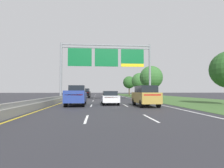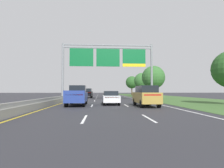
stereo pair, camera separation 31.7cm
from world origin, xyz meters
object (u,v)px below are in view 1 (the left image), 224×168
object	(u,v)px
overhead_sign_gantry	(106,60)
car_white_centre_lane_sedan	(110,97)
pickup_truck_blue	(76,96)
roadside_tree_mid	(151,77)
roadside_tree_distant	(129,82)
car_black_left_lane_suv	(86,93)
car_gold_right_lane_suv	(145,96)
roadside_tree_far	(140,81)

from	to	relation	value
overhead_sign_gantry	car_white_centre_lane_sedan	size ratio (longest dim) A/B	3.41
pickup_truck_blue	overhead_sign_gantry	bearing A→B (deg)	-23.08
roadside_tree_mid	roadside_tree_distant	world-z (taller)	roadside_tree_distant
overhead_sign_gantry	roadside_tree_mid	bearing A→B (deg)	33.12
overhead_sign_gantry	car_white_centre_lane_sedan	world-z (taller)	overhead_sign_gantry
pickup_truck_blue	car_black_left_lane_suv	xyz separation A→B (m)	(-0.30, 21.42, 0.02)
car_black_left_lane_suv	roadside_tree_mid	world-z (taller)	roadside_tree_mid
overhead_sign_gantry	car_black_left_lane_suv	distance (m)	13.89
pickup_truck_blue	car_black_left_lane_suv	world-z (taller)	pickup_truck_blue
roadside_tree_distant	overhead_sign_gantry	bearing A→B (deg)	-106.65
roadside_tree_mid	roadside_tree_distant	bearing A→B (deg)	89.18
car_gold_right_lane_suv	roadside_tree_far	xyz separation A→B (m)	(7.37, 32.38, 3.34)
car_black_left_lane_suv	roadside_tree_distant	world-z (taller)	roadside_tree_distant
roadside_tree_far	roadside_tree_mid	bearing A→B (deg)	-94.90
overhead_sign_gantry	car_white_centre_lane_sedan	xyz separation A→B (m)	(-0.06, -8.40, -5.86)
car_white_centre_lane_sedan	roadside_tree_far	distance (m)	31.79
overhead_sign_gantry	car_white_centre_lane_sedan	bearing A→B (deg)	-90.38
car_white_centre_lane_sedan	car_gold_right_lane_suv	world-z (taller)	car_gold_right_lane_suv
roadside_tree_distant	roadside_tree_far	bearing A→B (deg)	-85.59
pickup_truck_blue	car_white_centre_lane_sedan	bearing A→B (deg)	-76.51
roadside_tree_mid	overhead_sign_gantry	bearing A→B (deg)	-146.88
car_black_left_lane_suv	roadside_tree_distant	size ratio (longest dim) A/B	0.70
car_black_left_lane_suv	roadside_tree_mid	distance (m)	15.14
roadside_tree_distant	car_black_left_lane_suv	bearing A→B (deg)	-123.65
roadside_tree_far	roadside_tree_distant	xyz separation A→B (m)	(-0.91, 11.77, 0.14)
overhead_sign_gantry	roadside_tree_far	world-z (taller)	overhead_sign_gantry
car_black_left_lane_suv	pickup_truck_blue	bearing A→B (deg)	-177.75
car_white_centre_lane_sedan	car_gold_right_lane_suv	distance (m)	4.42
pickup_truck_blue	roadside_tree_distant	world-z (taller)	roadside_tree_distant
roadside_tree_distant	pickup_truck_blue	bearing A→B (deg)	-107.87
car_white_centre_lane_sedan	roadside_tree_mid	distance (m)	17.79
overhead_sign_gantry	car_black_left_lane_suv	xyz separation A→B (m)	(-4.09, 12.05, -5.58)
car_black_left_lane_suv	car_gold_right_lane_suv	xyz separation A→B (m)	(7.50, -23.17, 0.00)
pickup_truck_blue	roadside_tree_distant	size ratio (longest dim) A/B	0.80
car_black_left_lane_suv	roadside_tree_far	xyz separation A→B (m)	(14.87, 9.21, 3.34)
car_white_centre_lane_sedan	roadside_tree_distant	size ratio (longest dim) A/B	0.65
car_white_centre_lane_sedan	car_gold_right_lane_suv	bearing A→B (deg)	-128.75
pickup_truck_blue	car_gold_right_lane_suv	size ratio (longest dim) A/B	1.15
overhead_sign_gantry	pickup_truck_blue	bearing A→B (deg)	-112.03
pickup_truck_blue	car_gold_right_lane_suv	bearing A→B (deg)	-104.67
roadside_tree_mid	roadside_tree_far	world-z (taller)	roadside_tree_far
pickup_truck_blue	roadside_tree_mid	world-z (taller)	roadside_tree_mid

